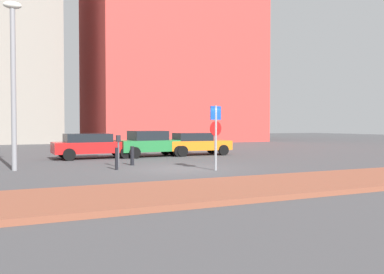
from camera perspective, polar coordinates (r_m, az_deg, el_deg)
ground_plane at (r=16.80m, az=-1.49°, el=-4.57°), size 120.00×120.00×0.00m
sidewalk_brick at (r=11.74m, az=9.58°, el=-6.96°), size 40.00×3.54×0.14m
parked_car_red at (r=22.65m, az=-13.98°, el=-1.12°), size 4.49×2.16×1.37m
parked_car_green at (r=23.44m, az=-5.98°, el=-0.89°), size 4.11×2.26×1.51m
parked_car_orange at (r=24.48m, az=0.63°, el=-0.89°), size 3.98×1.99×1.36m
parking_sign_post at (r=16.15m, az=3.40°, el=1.04°), size 0.59×0.18×2.63m
parking_meter at (r=17.76m, az=-10.46°, el=-1.32°), size 0.18×0.14×1.40m
street_lamp at (r=17.71m, az=-24.15°, el=8.58°), size 0.70×0.36×6.77m
traffic_bollard_near at (r=18.47m, az=-8.53°, el=-2.67°), size 0.17×0.17×0.87m
traffic_bollard_mid at (r=16.70m, az=-10.71°, el=-3.06°), size 0.13×0.13×0.92m
building_colorful_midrise at (r=49.76m, az=-3.46°, el=16.60°), size 18.32×15.69×29.28m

